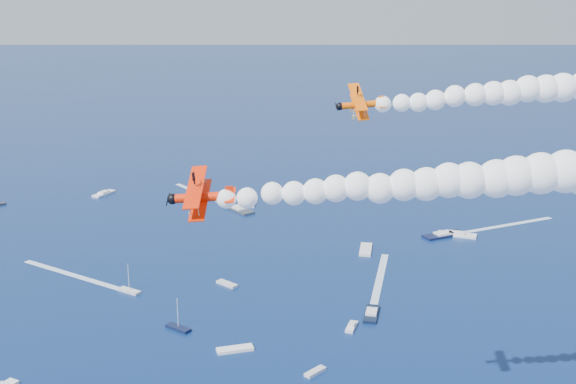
{
  "coord_description": "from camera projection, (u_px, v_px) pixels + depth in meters",
  "views": [
    {
      "loc": [
        3.36,
        -75.6,
        77.22
      ],
      "look_at": [
        -3.31,
        18.1,
        51.06
      ],
      "focal_mm": 46.39,
      "sensor_mm": 36.0,
      "label": 1
    }
  ],
  "objects": [
    {
      "name": "smoke_trail_lead",
      "position": [
        574.0,
        86.0,
        104.99
      ],
      "size": [
        61.53,
        22.12,
        10.75
      ],
      "primitive_type": null,
      "rotation": [
        0.0,
        0.0,
        3.28
      ],
      "color": "white"
    },
    {
      "name": "biplane_trail",
      "position": [
        202.0,
        197.0,
        88.24
      ],
      "size": [
        8.91,
        10.66,
        8.64
      ],
      "primitive_type": null,
      "rotation": [
        -0.32,
        0.07,
        3.17
      ],
      "color": "#FF2605"
    },
    {
      "name": "smoke_trail_trail",
      "position": [
        460.0,
        181.0,
        86.49
      ],
      "size": [
        60.93,
        9.85,
        10.75
      ],
      "primitive_type": null,
      "rotation": [
        0.0,
        0.0,
        3.17
      ],
      "color": "white"
    },
    {
      "name": "boat_wakes",
      "position": [
        292.0,
        238.0,
        235.32
      ],
      "size": [
        163.98,
        114.41,
        0.04
      ],
      "color": "white",
      "rests_on": "ground"
    },
    {
      "name": "biplane_lead",
      "position": [
        361.0,
        105.0,
        103.57
      ],
      "size": [
        8.07,
        9.76,
        7.55
      ],
      "primitive_type": null,
      "rotation": [
        -0.36,
        0.07,
        3.28
      ],
      "color": "#FF5E05"
    },
    {
      "name": "spectator_boats",
      "position": [
        313.0,
        270.0,
        208.2
      ],
      "size": [
        245.32,
        184.9,
        0.7
      ],
      "color": "#0E1433",
      "rests_on": "ground"
    }
  ]
}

